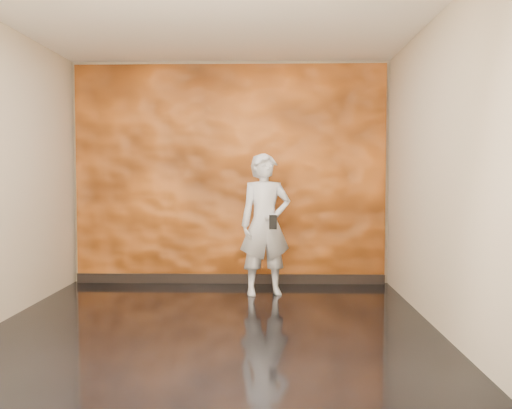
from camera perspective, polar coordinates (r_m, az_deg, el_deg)
name	(u,v)px	position (r m, az deg, el deg)	size (l,w,h in m)	color
room	(214,172)	(5.25, -4.18, 3.24)	(4.02, 4.02, 2.81)	black
feature_wall	(230,174)	(7.20, -2.62, 3.03)	(3.90, 0.06, 2.75)	orange
baseboard	(230,279)	(7.28, -2.62, -7.42)	(3.90, 0.04, 0.12)	black
man	(265,224)	(6.52, 0.93, -1.99)	(0.59, 0.39, 1.62)	#ACB2BE
phone	(273,222)	(6.25, 1.71, -1.78)	(0.09, 0.02, 0.16)	black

